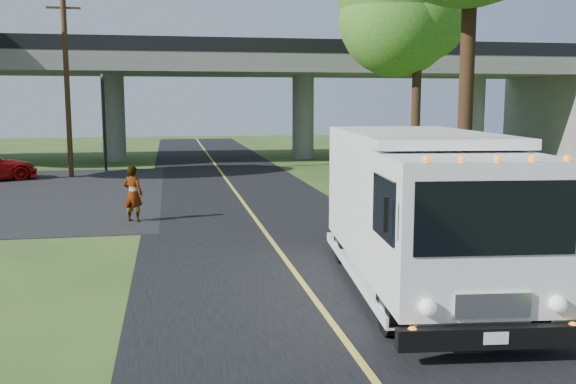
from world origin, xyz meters
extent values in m
plane|color=#2D4C1B|center=(0.00, 0.00, 0.00)|extent=(120.00, 120.00, 0.00)
cube|color=black|center=(0.00, 10.00, 0.01)|extent=(7.00, 90.00, 0.02)
cube|color=gold|center=(0.00, 10.00, 0.03)|extent=(0.12, 90.00, 0.01)
cube|color=slate|center=(0.00, 32.00, 6.00)|extent=(50.00, 9.00, 1.20)
cube|color=black|center=(0.00, 27.60, 6.90)|extent=(50.00, 0.25, 0.80)
cube|color=black|center=(0.00, 36.40, 6.90)|extent=(50.00, 0.25, 0.80)
cube|color=slate|center=(25.00, 32.00, 3.00)|extent=(4.00, 10.00, 6.00)
cylinder|color=slate|center=(-6.00, 32.00, 2.70)|extent=(1.40, 1.40, 5.40)
cylinder|color=slate|center=(6.00, 32.00, 2.70)|extent=(1.40, 1.40, 5.40)
cylinder|color=slate|center=(18.00, 32.00, 2.70)|extent=(1.40, 1.40, 5.40)
cylinder|color=black|center=(-6.00, 26.00, 2.60)|extent=(0.14, 0.14, 5.20)
imported|color=black|center=(-6.00, 26.00, 4.60)|extent=(0.18, 0.22, 1.10)
cylinder|color=#472D19|center=(-7.50, 24.00, 4.50)|extent=(0.26, 0.26, 9.00)
cube|color=#472D19|center=(-7.50, 24.00, 8.20)|extent=(1.60, 0.10, 0.10)
cylinder|color=#382314|center=(6.20, 9.00, 3.85)|extent=(0.44, 0.44, 7.70)
cylinder|color=#382314|center=(9.00, 20.00, 3.32)|extent=(0.44, 0.44, 6.65)
sphere|color=#34661A|center=(9.00, 20.00, 8.20)|extent=(5.58, 5.58, 5.58)
cube|color=white|center=(2.30, 3.40, 1.88)|extent=(3.19, 5.20, 2.53)
cube|color=white|center=(1.94, -0.07, 1.77)|extent=(2.89, 2.29, 2.30)
cube|color=black|center=(1.84, -1.05, 2.13)|extent=(2.36, 0.33, 1.07)
cube|color=black|center=(1.83, -1.16, 0.43)|extent=(2.81, 0.49, 0.31)
cube|color=white|center=(2.26, 2.95, 0.34)|extent=(3.35, 6.76, 0.20)
cylinder|color=black|center=(0.83, 0.27, 0.51)|extent=(0.42, 1.04, 1.01)
cylinder|color=black|center=(3.11, 0.04, 0.51)|extent=(0.42, 1.04, 1.01)
cylinder|color=black|center=(1.32, 4.97, 0.51)|extent=(0.42, 1.04, 1.01)
cylinder|color=black|center=(3.60, 4.73, 0.51)|extent=(0.42, 1.04, 1.01)
imported|color=gray|center=(-3.80, 11.10, 0.89)|extent=(0.77, 0.68, 1.77)
camera|label=1|loc=(-2.65, -9.24, 3.77)|focal=40.00mm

